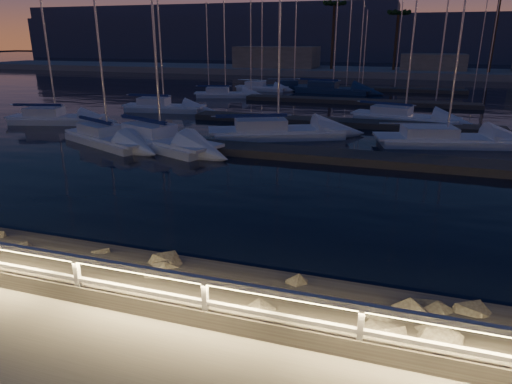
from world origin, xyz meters
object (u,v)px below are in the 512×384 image
at_px(sailboat_c, 274,131).
at_px(sailboat_e, 162,106).
at_px(sailboat_f, 159,139).
at_px(sailboat_g, 402,116).
at_px(sailboat_a, 54,117).
at_px(sailboat_j, 224,93).
at_px(sailboat_m, 293,86).
at_px(sailboat_b, 107,137).
at_px(sailboat_i, 260,87).
at_px(sailboat_k, 331,89).
at_px(sailboat_h, 443,138).
at_px(guard_rail, 156,282).

xyz_separation_m(sailboat_c, sailboat_e, (-12.09, 7.42, -0.02)).
relative_size(sailboat_f, sailboat_g, 1.05).
bearing_deg(sailboat_f, sailboat_a, -179.02).
height_order(sailboat_j, sailboat_m, sailboat_m).
bearing_deg(sailboat_g, sailboat_b, -127.08).
bearing_deg(sailboat_m, sailboat_b, -120.46).
height_order(sailboat_i, sailboat_m, sailboat_m).
height_order(sailboat_b, sailboat_k, sailboat_k).
relative_size(sailboat_a, sailboat_j, 1.07).
height_order(sailboat_b, sailboat_m, sailboat_b).
distance_m(sailboat_g, sailboat_h, 7.88).
height_order(sailboat_a, sailboat_b, sailboat_b).
distance_m(sailboat_h, sailboat_m, 30.84).
distance_m(guard_rail, sailboat_e, 31.81).
bearing_deg(sailboat_b, sailboat_g, 63.15).
bearing_deg(sailboat_g, sailboat_m, 138.52).
height_order(sailboat_k, sailboat_m, sailboat_k).
height_order(sailboat_f, sailboat_g, sailboat_f).
bearing_deg(sailboat_i, sailboat_h, -51.56).
bearing_deg(sailboat_i, sailboat_f, -83.26).
relative_size(sailboat_g, sailboat_k, 0.88).
bearing_deg(sailboat_i, sailboat_k, 2.58).
relative_size(sailboat_g, sailboat_j, 1.19).
xyz_separation_m(sailboat_g, sailboat_m, (-13.07, 19.16, 0.00)).
height_order(sailboat_e, sailboat_j, sailboat_e).
distance_m(sailboat_e, sailboat_i, 18.24).
height_order(guard_rail, sailboat_h, sailboat_h).
bearing_deg(sailboat_f, sailboat_k, 102.60).
relative_size(sailboat_b, sailboat_g, 0.92).
xyz_separation_m(sailboat_f, sailboat_k, (5.18, 30.15, 0.00)).
xyz_separation_m(sailboat_c, sailboat_f, (-5.70, -4.48, 0.00)).
bearing_deg(sailboat_j, sailboat_i, 59.06).
height_order(sailboat_f, sailboat_i, sailboat_f).
bearing_deg(sailboat_e, sailboat_g, -4.65).
height_order(sailboat_a, sailboat_k, sailboat_k).
xyz_separation_m(sailboat_c, sailboat_m, (-5.49, 27.65, -0.03)).
relative_size(sailboat_h, sailboat_m, 1.21).
height_order(guard_rail, sailboat_a, sailboat_a).
distance_m(guard_rail, sailboat_k, 46.24).
height_order(sailboat_f, sailboat_k, sailboat_k).
distance_m(guard_rail, sailboat_i, 47.39).
bearing_deg(sailboat_c, sailboat_e, 123.80).
xyz_separation_m(sailboat_i, sailboat_m, (3.40, 2.27, 0.02)).
distance_m(guard_rail, sailboat_a, 28.59).
relative_size(guard_rail, sailboat_j, 3.96).
distance_m(sailboat_c, sailboat_i, 26.89).
distance_m(sailboat_c, sailboat_m, 28.19).
distance_m(sailboat_f, sailboat_i, 30.03).
distance_m(sailboat_b, sailboat_j, 23.03).
distance_m(sailboat_g, sailboat_j, 20.67).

